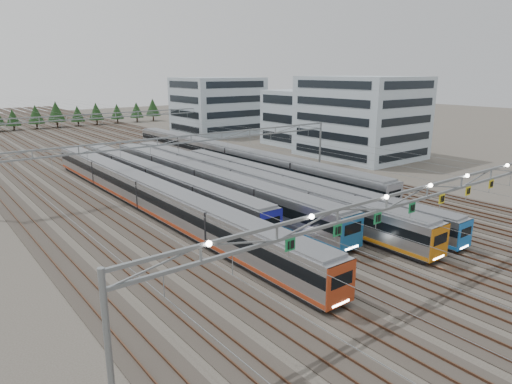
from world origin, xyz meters
TOP-DOWN VIEW (x-y plane):
  - ground at (0.00, 0.00)m, footprint 400.00×400.00m
  - track_bed at (0.00, 100.00)m, footprint 54.00×260.00m
  - train_a at (-11.25, 31.71)m, footprint 3.03×65.07m
  - train_b at (-6.75, 38.83)m, footprint 2.92×52.67m
  - train_c at (-2.25, 32.71)m, footprint 3.17×53.66m
  - train_d at (2.25, 30.75)m, footprint 2.91×62.46m
  - train_e at (6.75, 25.04)m, footprint 2.56×51.06m
  - train_f at (11.25, 45.31)m, footprint 3.19×68.75m
  - gantry_near at (-0.05, -0.12)m, footprint 56.36×0.61m
  - gantry_mid at (0.00, 40.00)m, footprint 56.36×0.36m
  - gantry_far at (0.00, 85.00)m, footprint 56.36×0.36m
  - depot_bldg_south at (40.21, 40.63)m, footprint 18.00×22.00m
  - depot_bldg_mid at (41.90, 59.28)m, footprint 14.00×16.00m
  - depot_bldg_north at (37.64, 90.14)m, footprint 22.00×18.00m
  - treeline at (-4.05, 132.45)m, footprint 87.50×5.60m

SIDE VIEW (x-z plane):
  - ground at x=0.00m, z-range 0.00..0.00m
  - track_bed at x=0.00m, z-range -1.22..4.20m
  - train_e at x=6.75m, z-range 0.25..3.57m
  - train_d at x=2.25m, z-range 0.25..4.04m
  - train_b at x=-6.75m, z-range 0.25..4.05m
  - train_a at x=-11.25m, z-range 0.25..4.21m
  - train_c at x=-2.25m, z-range 0.25..4.39m
  - train_f at x=11.25m, z-range 0.25..4.42m
  - treeline at x=-4.05m, z-range 0.72..7.74m
  - gantry_mid at x=0.00m, z-range 2.39..10.39m
  - gantry_far at x=0.00m, z-range 2.39..10.39m
  - depot_bldg_mid at x=41.90m, z-range 0.00..12.90m
  - gantry_near at x=-0.05m, z-range 3.05..11.13m
  - depot_bldg_north at x=37.64m, z-range 0.00..15.58m
  - depot_bldg_south at x=40.21m, z-range 0.00..16.28m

